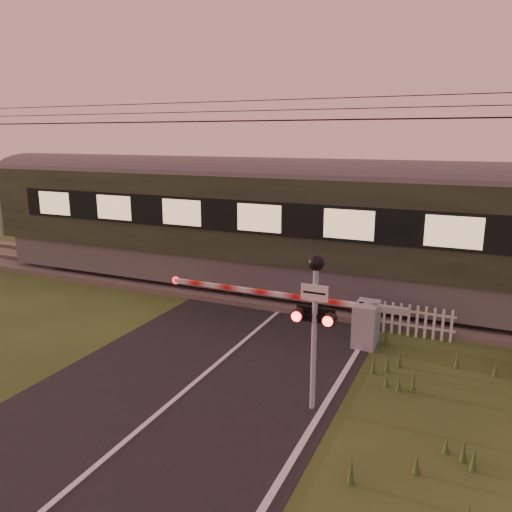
% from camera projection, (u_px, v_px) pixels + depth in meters
% --- Properties ---
extents(ground, '(160.00, 160.00, 0.00)m').
position_uv_depth(ground, '(192.00, 386.00, 10.34)').
color(ground, '#293D17').
rests_on(ground, ground).
extents(road, '(6.00, 140.00, 0.03)m').
position_uv_depth(road, '(186.00, 391.00, 10.12)').
color(road, black).
rests_on(road, ground).
extents(track_bed, '(140.00, 3.40, 0.39)m').
position_uv_depth(track_bed, '(297.00, 294.00, 16.08)').
color(track_bed, '#47423D').
rests_on(track_bed, ground).
extents(overhead_wires, '(120.00, 0.62, 0.62)m').
position_uv_depth(overhead_wires, '(301.00, 112.00, 14.75)').
color(overhead_wires, black).
rests_on(overhead_wires, ground).
extents(boom_gate, '(6.60, 0.84, 1.12)m').
position_uv_depth(boom_gate, '(354.00, 320.00, 12.34)').
color(boom_gate, gray).
rests_on(boom_gate, ground).
extents(crossing_signal, '(0.77, 0.34, 3.01)m').
position_uv_depth(crossing_signal, '(315.00, 305.00, 8.99)').
color(crossing_signal, gray).
rests_on(crossing_signal, ground).
extents(picket_fence, '(2.27, 0.07, 0.85)m').
position_uv_depth(picket_fence, '(409.00, 320.00, 12.84)').
color(picket_fence, silver).
rests_on(picket_fence, ground).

